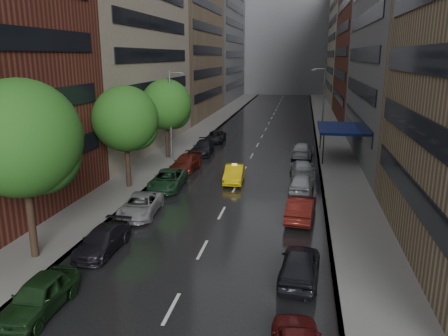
{
  "coord_description": "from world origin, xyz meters",
  "views": [
    {
      "loc": [
        5.19,
        -12.04,
        10.6
      ],
      "look_at": [
        0.0,
        16.89,
        3.0
      ],
      "focal_mm": 35.0,
      "sensor_mm": 36.0,
      "label": 1
    }
  ],
  "objects": [
    {
      "name": "street_lamp_right",
      "position": [
        7.72,
        45.0,
        4.89
      ],
      "size": [
        1.74,
        0.22,
        9.0
      ],
      "color": "gray",
      "rests_on": "sidewalk_right"
    },
    {
      "name": "building_far",
      "position": [
        0.0,
        118.0,
        16.0
      ],
      "size": [
        40.0,
        14.0,
        32.0
      ],
      "primitive_type": "cube",
      "color": "slate",
      "rests_on": "ground"
    },
    {
      "name": "parked_cars_left",
      "position": [
        -5.4,
        22.07,
        0.72
      ],
      "size": [
        2.75,
        43.19,
        1.52
      ],
      "color": "black",
      "rests_on": "ground"
    },
    {
      "name": "awning",
      "position": [
        8.98,
        35.0,
        3.13
      ],
      "size": [
        4.0,
        8.0,
        3.12
      ],
      "color": "navy",
      "rests_on": "sidewalk_right"
    },
    {
      "name": "street_lamp_left",
      "position": [
        -7.72,
        30.0,
        4.89
      ],
      "size": [
        1.74,
        0.22,
        9.0
      ],
      "color": "gray",
      "rests_on": "sidewalk_left"
    },
    {
      "name": "road",
      "position": [
        0.0,
        50.0,
        0.01
      ],
      "size": [
        14.0,
        140.0,
        0.01
      ],
      "primitive_type": "cube",
      "color": "black",
      "rests_on": "ground"
    },
    {
      "name": "buildings_right",
      "position": [
        15.0,
        56.7,
        15.03
      ],
      "size": [
        8.05,
        109.1,
        36.0
      ],
      "color": "#937A5B",
      "rests_on": "ground"
    },
    {
      "name": "tree_near",
      "position": [
        -8.6,
        7.35,
        6.56
      ],
      "size": [
        6.01,
        6.01,
        9.58
      ],
      "color": "#382619",
      "rests_on": "ground"
    },
    {
      "name": "sidewalk_left",
      "position": [
        -9.0,
        50.0,
        0.07
      ],
      "size": [
        4.0,
        140.0,
        0.15
      ],
      "primitive_type": "cube",
      "color": "gray",
      "rests_on": "ground"
    },
    {
      "name": "tree_far",
      "position": [
        -8.6,
        31.2,
        5.68
      ],
      "size": [
        5.21,
        5.21,
        8.3
      ],
      "color": "#382619",
      "rests_on": "ground"
    },
    {
      "name": "buildings_left",
      "position": [
        -15.0,
        58.79,
        15.99
      ],
      "size": [
        8.0,
        108.0,
        38.0
      ],
      "color": "maroon",
      "rests_on": "ground"
    },
    {
      "name": "taxi",
      "position": [
        -0.33,
        23.78,
        0.73
      ],
      "size": [
        1.79,
        4.52,
        1.46
      ],
      "primitive_type": "imported",
      "rotation": [
        0.0,
        0.0,
        0.05
      ],
      "color": "yellow",
      "rests_on": "ground"
    },
    {
      "name": "sidewalk_right",
      "position": [
        9.0,
        50.0,
        0.07
      ],
      "size": [
        4.0,
        140.0,
        0.15
      ],
      "primitive_type": "cube",
      "color": "gray",
      "rests_on": "ground"
    },
    {
      "name": "tree_mid",
      "position": [
        -8.6,
        20.49,
        5.71
      ],
      "size": [
        5.24,
        5.24,
        8.35
      ],
      "color": "#382619",
      "rests_on": "ground"
    },
    {
      "name": "parked_cars_right",
      "position": [
        5.4,
        19.22,
        0.76
      ],
      "size": [
        2.62,
        38.23,
        1.58
      ],
      "color": "#5D1412",
      "rests_on": "ground"
    }
  ]
}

